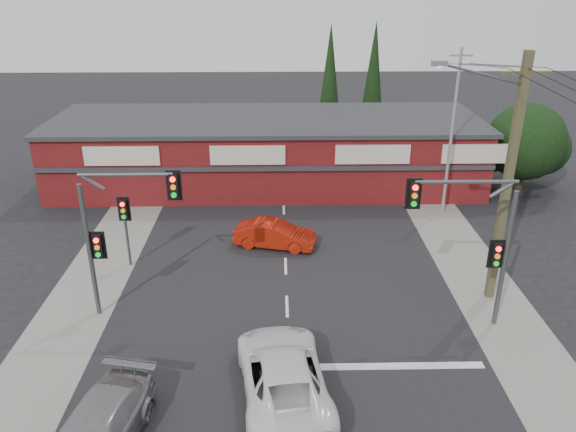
{
  "coord_description": "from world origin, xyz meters",
  "views": [
    {
      "loc": [
        -0.34,
        -17.08,
        12.56
      ],
      "look_at": [
        0.05,
        3.0,
        3.74
      ],
      "focal_mm": 35.0,
      "sensor_mm": 36.0,
      "label": 1
    }
  ],
  "objects_px": {
    "white_suv": "(283,374)",
    "utility_pole": "(505,175)",
    "red_sedan": "(275,234)",
    "shop_building": "(267,150)"
  },
  "relations": [
    {
      "from": "red_sedan",
      "to": "shop_building",
      "type": "xyz_separation_m",
      "value": [
        -0.5,
        9.2,
        1.48
      ]
    },
    {
      "from": "red_sedan",
      "to": "shop_building",
      "type": "distance_m",
      "value": 9.33
    },
    {
      "from": "red_sedan",
      "to": "utility_pole",
      "type": "bearing_deg",
      "value": -104.89
    },
    {
      "from": "red_sedan",
      "to": "shop_building",
      "type": "relative_size",
      "value": 0.15
    },
    {
      "from": "white_suv",
      "to": "red_sedan",
      "type": "bearing_deg",
      "value": -95.76
    },
    {
      "from": "white_suv",
      "to": "shop_building",
      "type": "distance_m",
      "value": 19.83
    },
    {
      "from": "utility_pole",
      "to": "red_sedan",
      "type": "bearing_deg",
      "value": 151.54
    },
    {
      "from": "shop_building",
      "to": "utility_pole",
      "type": "bearing_deg",
      "value": -56.24
    },
    {
      "from": "white_suv",
      "to": "utility_pole",
      "type": "xyz_separation_m",
      "value": [
        8.59,
        5.78,
        4.6
      ]
    },
    {
      "from": "red_sedan",
      "to": "white_suv",
      "type": "bearing_deg",
      "value": -164.98
    }
  ]
}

